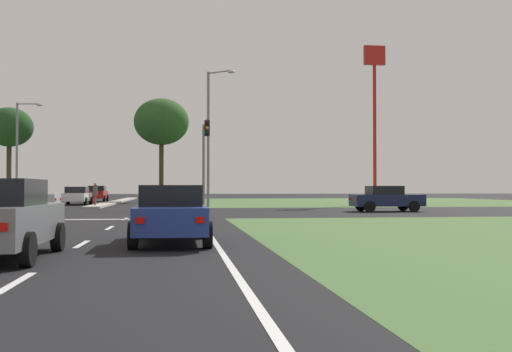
{
  "coord_description": "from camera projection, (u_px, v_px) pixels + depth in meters",
  "views": [
    {
      "loc": [
        5.92,
        -3.98,
        1.43
      ],
      "look_at": [
        10.66,
        32.14,
        2.14
      ],
      "focal_mm": 41.3,
      "sensor_mm": 36.0,
      "label": 1
    }
  ],
  "objects": [
    {
      "name": "street_lamp_fourth",
      "position": [
        19.0,
        147.0,
        50.98
      ],
      "size": [
        2.31,
        0.49,
        8.8
      ],
      "color": "gray",
      "rests_on": "ground"
    },
    {
      "name": "lane_dash_fourth",
      "position": [
        125.0,
        219.0,
        26.66
      ],
      "size": [
        0.14,
        2.0,
        0.01
      ],
      "primitive_type": "cube",
      "color": "silver",
      "rests_on": "ground"
    },
    {
      "name": "grass_verge_far_right",
      "position": [
        371.0,
        201.0,
        60.49
      ],
      "size": [
        35.0,
        35.0,
        0.01
      ],
      "primitive_type": "cube",
      "color": "#476B38",
      "rests_on": "ground"
    },
    {
      "name": "stop_bar_near",
      "position": [
        131.0,
        219.0,
        26.44
      ],
      "size": [
        6.4,
        0.5,
        0.01
      ],
      "primitive_type": "cube",
      "color": "silver",
      "rests_on": "ground"
    },
    {
      "name": "pedestrian_at_median",
      "position": [
        95.0,
        191.0,
        43.64
      ],
      "size": [
        0.34,
        0.34,
        1.68
      ],
      "rotation": [
        0.0,
        0.0,
        3.55
      ],
      "color": "maroon",
      "rests_on": "median_island_far"
    },
    {
      "name": "fastfood_pole_sign",
      "position": [
        374.0,
        90.0,
        48.9
      ],
      "size": [
        1.8,
        0.4,
        13.24
      ],
      "color": "red",
      "rests_on": "ground"
    },
    {
      "name": "ground_plane",
      "position": [
        72.0,
        213.0,
        32.89
      ],
      "size": [
        200.0,
        200.0,
        0.0
      ],
      "primitive_type": "plane",
      "color": "black"
    },
    {
      "name": "car_silver_sixth",
      "position": [
        19.0,
        198.0,
        33.43
      ],
      "size": [
        4.41,
        2.05,
        1.58
      ],
      "rotation": [
        0.0,
        0.0,
        1.57
      ],
      "color": "#B7B7BC",
      "rests_on": "ground"
    },
    {
      "name": "traffic_signal_far_right",
      "position": [
        205.0,
        148.0,
        38.59
      ],
      "size": [
        0.32,
        5.34,
        5.79
      ],
      "color": "gray",
      "rests_on": "ground"
    },
    {
      "name": "lane_dash_third",
      "position": [
        110.0,
        228.0,
        20.71
      ],
      "size": [
        0.14,
        2.0,
        0.01
      ],
      "primitive_type": "cube",
      "color": "silver",
      "rests_on": "ground"
    },
    {
      "name": "car_red_third",
      "position": [
        97.0,
        193.0,
        60.37
      ],
      "size": [
        2.02,
        4.14,
        1.61
      ],
      "rotation": [
        0.0,
        0.0,
        3.14
      ],
      "color": "#A31919",
      "rests_on": "ground"
    },
    {
      "name": "treeline_fourth",
      "position": [
        161.0,
        122.0,
        58.96
      ],
      "size": [
        5.48,
        5.48,
        10.36
      ],
      "color": "#423323",
      "rests_on": "ground"
    },
    {
      "name": "car_white_seventh",
      "position": [
        77.0,
        196.0,
        48.56
      ],
      "size": [
        2.09,
        4.41,
        1.5
      ],
      "rotation": [
        0.0,
        0.0,
        3.14
      ],
      "color": "silver",
      "rests_on": "ground"
    },
    {
      "name": "edge_line_right",
      "position": [
        213.0,
        240.0,
        15.94
      ],
      "size": [
        0.14,
        24.0,
        0.01
      ],
      "primitive_type": "cube",
      "color": "silver",
      "rests_on": "ground"
    },
    {
      "name": "car_blue_near",
      "position": [
        171.0,
        213.0,
        15.08
      ],
      "size": [
        1.94,
        4.44,
        1.49
      ],
      "color": "navy",
      "rests_on": "ground"
    },
    {
      "name": "lane_dash_fifth",
      "position": [
        135.0,
        213.0,
        32.6
      ],
      "size": [
        0.14,
        2.0,
        0.01
      ],
      "primitive_type": "cube",
      "color": "silver",
      "rests_on": "ground"
    },
    {
      "name": "car_navy_fourth",
      "position": [
        386.0,
        198.0,
        35.06
      ],
      "size": [
        4.23,
        1.95,
        1.53
      ],
      "rotation": [
        0.0,
        0.0,
        -1.57
      ],
      "color": "#161E47",
      "rests_on": "ground"
    },
    {
      "name": "lane_dash_second",
      "position": [
        82.0,
        244.0,
        14.76
      ],
      "size": [
        0.14,
        2.0,
        0.01
      ],
      "primitive_type": "cube",
      "color": "silver",
      "rests_on": "ground"
    },
    {
      "name": "crosswalk_bar_fifth",
      "position": [
        13.0,
        218.0,
        27.5
      ],
      "size": [
        0.7,
        2.8,
        0.01
      ],
      "primitive_type": "cube",
      "color": "silver",
      "rests_on": "ground"
    },
    {
      "name": "median_island_far",
      "position": [
        118.0,
        201.0,
        57.67
      ],
      "size": [
        1.2,
        36.0,
        0.14
      ],
      "primitive_type": "cube",
      "color": "#ADA89E",
      "rests_on": "ground"
    },
    {
      "name": "treeline_third",
      "position": [
        9.0,
        128.0,
        58.78
      ],
      "size": [
        4.62,
        4.62,
        9.44
      ],
      "color": "#423323",
      "rests_on": "ground"
    },
    {
      "name": "street_lamp_third",
      "position": [
        210.0,
        132.0,
        42.71
      ],
      "size": [
        1.95,
        1.49,
        9.87
      ],
      "color": "gray",
      "rests_on": "ground"
    },
    {
      "name": "lane_dash_near",
      "position": [
        16.0,
        282.0,
        8.81
      ],
      "size": [
        0.14,
        2.0,
        0.01
      ],
      "primitive_type": "cube",
      "color": "silver",
      "rests_on": "ground"
    }
  ]
}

